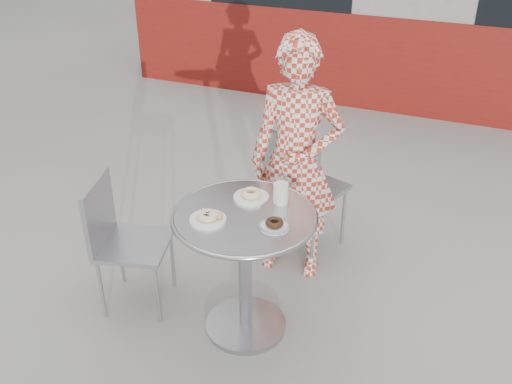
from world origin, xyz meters
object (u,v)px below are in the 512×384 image
at_px(chair_far, 305,212).
at_px(plate_far, 251,195).
at_px(milk_cup, 281,192).
at_px(chair_left, 135,267).
at_px(seated_person, 296,162).
at_px(plate_checker, 274,225).
at_px(plate_near, 208,217).
at_px(bistro_table, 245,244).

relative_size(chair_far, plate_far, 4.72).
bearing_deg(milk_cup, plate_far, -174.03).
relative_size(chair_left, plate_far, 4.30).
height_order(chair_far, seated_person, seated_person).
bearing_deg(chair_left, plate_checker, -106.30).
xyz_separation_m(chair_left, plate_far, (0.66, 0.20, 0.54)).
bearing_deg(plate_near, seated_person, 76.15).
distance_m(chair_left, milk_cup, 1.03).
height_order(plate_far, milk_cup, milk_cup).
bearing_deg(milk_cup, bistro_table, -125.95).
bearing_deg(chair_far, bistro_table, 104.49).
relative_size(seated_person, plate_checker, 9.76).
distance_m(bistro_table, chair_left, 0.77).
xyz_separation_m(plate_far, milk_cup, (0.16, 0.02, 0.05)).
bearing_deg(seated_person, plate_checker, -85.25).
xyz_separation_m(chair_far, plate_checker, (0.13, -0.95, 0.51)).
relative_size(plate_far, plate_near, 1.03).
xyz_separation_m(bistro_table, plate_checker, (0.18, -0.05, 0.20)).
height_order(plate_far, plate_near, same).
xyz_separation_m(chair_far, milk_cup, (0.08, -0.72, 0.56)).
bearing_deg(milk_cup, seated_person, 99.34).
bearing_deg(plate_far, plate_checker, -44.99).
relative_size(plate_near, plate_checker, 1.17).
relative_size(chair_left, milk_cup, 5.99).
height_order(seated_person, milk_cup, seated_person).
relative_size(bistro_table, chair_left, 0.94).
distance_m(plate_near, plate_checker, 0.34).
distance_m(seated_person, plate_checker, 0.73).
height_order(chair_left, seated_person, seated_person).
bearing_deg(plate_far, milk_cup, 5.97).
bearing_deg(seated_person, plate_near, -109.65).
distance_m(bistro_table, milk_cup, 0.34).
height_order(plate_near, plate_checker, plate_near).
bearing_deg(chair_far, plate_checker, 115.73).
bearing_deg(chair_far, plate_far, 101.27).
bearing_deg(plate_far, chair_left, -163.12).
height_order(bistro_table, chair_left, chair_left).
bearing_deg(plate_checker, seated_person, 100.55).
bearing_deg(plate_near, bistro_table, 41.10).
distance_m(bistro_table, plate_checker, 0.28).
distance_m(seated_person, milk_cup, 0.49).
distance_m(chair_far, plate_near, 1.16).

